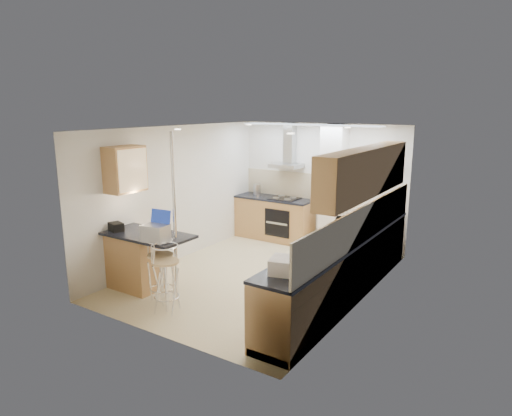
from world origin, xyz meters
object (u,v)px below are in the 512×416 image
Objects in this scene: bar_stool_end at (166,278)px; bread_bin at (283,265)px; microwave at (346,229)px; bar_stool_near at (161,271)px; laptop at (156,233)px.

bread_bin is (1.81, 0.10, 0.52)m from bar_stool_end.
microwave is at bearing 4.32° from bar_stool_end.
bread_bin is at bearing 162.72° from microwave.
microwave is 0.49× the size of bar_stool_end.
microwave reaches higher than bar_stool_near.
bread_bin is (-0.06, -1.80, -0.04)m from microwave.
microwave is 1.35× the size of laptop.
laptop reaches higher than bar_stool_near.
laptop is at bearing 112.39° from bar_stool_end.
bar_stool_end is at bearing -32.72° from laptop.
microwave reaches higher than bar_stool_end.
microwave is 2.72m from bar_stool_end.
microwave is 1.80m from bread_bin.
bar_stool_end is 2.82× the size of bread_bin.
laptop is at bearing 162.34° from bread_bin.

